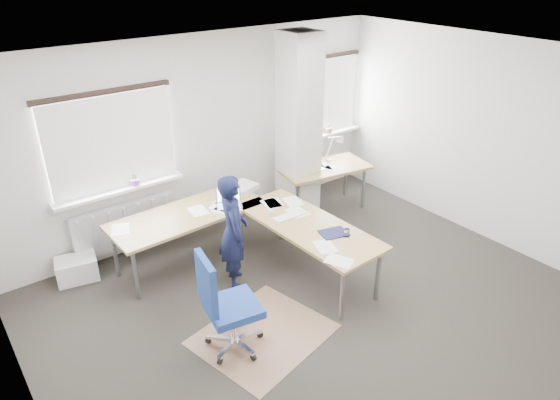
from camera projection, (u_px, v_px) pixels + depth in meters
ground at (316, 306)px, 5.87m from camera, size 6.00×6.00×0.00m
room_shell at (307, 153)px, 5.50m from camera, size 6.04×5.04×2.82m
floor_mat at (263, 334)px, 5.43m from camera, size 1.56×1.40×0.01m
white_crate at (77, 269)px, 6.29m from camera, size 0.55×0.44×0.29m
desk_main at (249, 220)px, 6.31m from camera, size 2.49×2.61×0.96m
desk_side at (324, 169)px, 7.76m from camera, size 1.50×0.93×1.22m
task_chair at (230, 323)px, 5.11m from camera, size 0.65×0.64×1.17m
person at (233, 231)px, 5.97m from camera, size 0.52×0.62×1.46m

